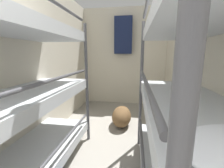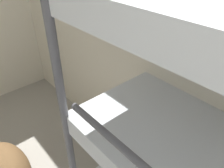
{
  "view_description": "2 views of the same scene",
  "coord_description": "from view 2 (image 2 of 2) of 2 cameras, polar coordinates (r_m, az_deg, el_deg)",
  "views": [
    {
      "loc": [
        0.31,
        0.31,
        1.31
      ],
      "look_at": [
        -0.03,
        2.5,
        0.88
      ],
      "focal_mm": 24.0,
      "sensor_mm": 36.0,
      "label": 1
    },
    {
      "loc": [
        0.01,
        1.57,
        1.75
      ],
      "look_at": [
        0.64,
        2.29,
        1.11
      ],
      "focal_mm": 35.0,
      "sensor_mm": 36.0,
      "label": 2
    }
  ],
  "objects": [
    {
      "name": "wall_right",
      "position": [
        1.34,
        19.1,
        9.66
      ],
      "size": [
        0.06,
        4.43,
        2.49
      ],
      "color": "beige",
      "rests_on": "ground_plane"
    }
  ]
}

